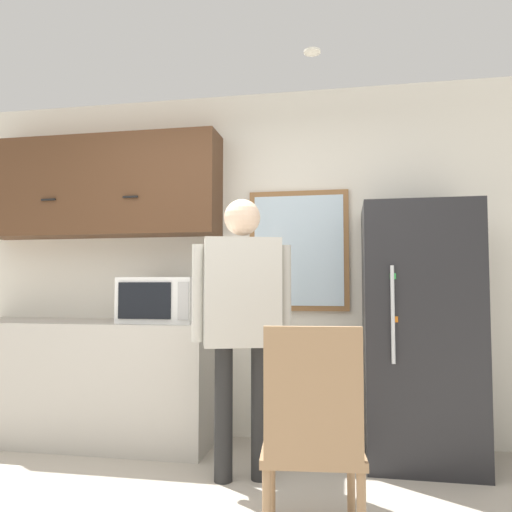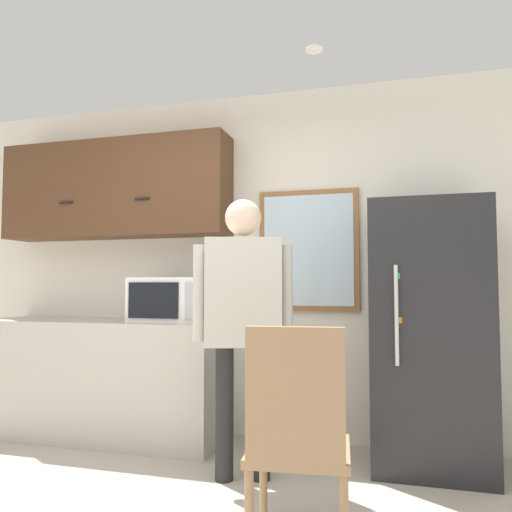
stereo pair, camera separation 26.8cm
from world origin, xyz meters
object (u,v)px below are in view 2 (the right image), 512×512
Objects in this scene: microwave at (172,300)px; chair at (297,432)px; person at (243,306)px; refrigerator at (429,334)px.

chair is at bearing -46.53° from microwave.
chair is at bearing -74.94° from person.
microwave is 1.84m from refrigerator.
microwave is 0.88m from person.
microwave is at bearing 179.70° from refrigerator.
person is 1.71× the size of chair.
chair is at bearing -116.79° from refrigerator.
microwave is 0.33× the size of person.
microwave is at bearing -52.31° from chair.
refrigerator is at bearing 6.85° from person.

